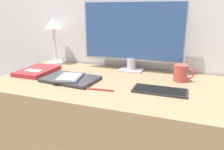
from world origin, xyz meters
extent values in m
cube|color=#997A56|center=(0.00, 0.20, 0.37)|extent=(1.41, 0.67, 0.73)
cube|color=#B7B7BC|center=(0.01, 0.46, 0.74)|extent=(0.15, 0.11, 0.01)
cylinder|color=#B7B7BC|center=(0.01, 0.46, 0.78)|extent=(0.06, 0.06, 0.07)
cube|color=#B7B7BC|center=(0.01, 0.46, 0.99)|extent=(0.66, 0.01, 0.38)
cube|color=#2D4C84|center=(0.01, 0.46, 0.99)|extent=(0.64, 0.01, 0.35)
cube|color=#282828|center=(0.25, 0.14, 0.74)|extent=(0.27, 0.12, 0.01)
cube|color=black|center=(0.25, 0.13, 0.75)|extent=(0.25, 0.10, 0.00)
cube|color=#232328|center=(-0.26, 0.14, 0.74)|extent=(0.32, 0.23, 0.01)
cube|color=#333338|center=(-0.26, 0.14, 0.75)|extent=(0.32, 0.23, 0.01)
cube|color=#4C4C51|center=(-0.26, 0.13, 0.76)|extent=(0.17, 0.21, 0.01)
cube|color=silver|center=(-0.26, 0.13, 0.76)|extent=(0.13, 0.15, 0.00)
cylinder|color=white|center=(-0.57, 0.46, 0.74)|extent=(0.12, 0.12, 0.02)
cylinder|color=white|center=(-0.57, 0.46, 0.87)|extent=(0.02, 0.02, 0.24)
cone|color=white|center=(-0.57, 0.46, 1.03)|extent=(0.12, 0.12, 0.07)
cube|color=maroon|center=(-0.55, 0.21, 0.75)|extent=(0.19, 0.27, 0.03)
cube|color=silver|center=(-0.55, 0.17, 0.76)|extent=(0.10, 0.05, 0.00)
cylinder|color=#B7473D|center=(0.33, 0.34, 0.78)|extent=(0.08, 0.08, 0.10)
torus|color=#B7473D|center=(0.37, 0.34, 0.78)|extent=(0.06, 0.01, 0.06)
cylinder|color=maroon|center=(-0.04, 0.05, 0.74)|extent=(0.15, 0.02, 0.01)
camera|label=1|loc=(0.37, -0.90, 1.12)|focal=35.00mm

